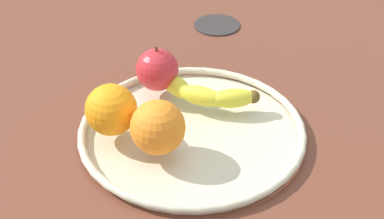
# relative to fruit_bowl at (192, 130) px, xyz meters

# --- Properties ---
(ground_plane) EXTENTS (1.53, 1.53, 0.04)m
(ground_plane) POSITION_rel_fruit_bowl_xyz_m (0.00, 0.00, -0.03)
(ground_plane) COLOR brown
(fruit_bowl) EXTENTS (0.35, 0.35, 0.02)m
(fruit_bowl) POSITION_rel_fruit_bowl_xyz_m (0.00, 0.00, 0.00)
(fruit_bowl) COLOR beige
(fruit_bowl) RESTS_ON ground_plane
(banana) EXTENTS (0.18, 0.08, 0.03)m
(banana) POSITION_rel_fruit_bowl_xyz_m (-0.02, 0.07, 0.02)
(banana) COLOR yellow
(banana) RESTS_ON fruit_bowl
(apple) EXTENTS (0.07, 0.07, 0.08)m
(apple) POSITION_rel_fruit_bowl_xyz_m (-0.10, 0.06, 0.04)
(apple) COLOR red
(apple) RESTS_ON fruit_bowl
(orange_front_left) EXTENTS (0.08, 0.08, 0.08)m
(orange_front_left) POSITION_rel_fruit_bowl_xyz_m (-0.10, -0.07, 0.05)
(orange_front_left) COLOR orange
(orange_front_left) RESTS_ON fruit_bowl
(orange_front_right) EXTENTS (0.08, 0.08, 0.08)m
(orange_front_right) POSITION_rel_fruit_bowl_xyz_m (-0.01, -0.07, 0.05)
(orange_front_right) COLOR orange
(orange_front_right) RESTS_ON fruit_bowl
(ambient_coaster) EXTENTS (0.10, 0.10, 0.01)m
(ambient_coaster) POSITION_rel_fruit_bowl_xyz_m (-0.14, 0.34, -0.01)
(ambient_coaster) COLOR #2F2929
(ambient_coaster) RESTS_ON ground_plane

